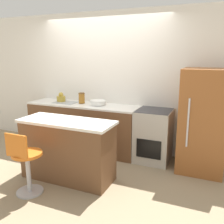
{
  "coord_description": "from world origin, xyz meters",
  "views": [
    {
      "loc": [
        2.04,
        -3.73,
        1.83
      ],
      "look_at": [
        0.53,
        -0.25,
        0.94
      ],
      "focal_mm": 40.0,
      "sensor_mm": 36.0,
      "label": 1
    }
  ],
  "objects_px": {
    "oven_range": "(153,136)",
    "kettle": "(61,98)",
    "mixing_bowl": "(98,102)",
    "refrigerator": "(203,121)",
    "stool_chair": "(26,164)"
  },
  "relations": [
    {
      "from": "oven_range",
      "to": "mixing_bowl",
      "type": "distance_m",
      "value": 1.19
    },
    {
      "from": "oven_range",
      "to": "kettle",
      "type": "distance_m",
      "value": 1.97
    },
    {
      "from": "stool_chair",
      "to": "kettle",
      "type": "distance_m",
      "value": 1.96
    },
    {
      "from": "mixing_bowl",
      "to": "stool_chair",
      "type": "bearing_deg",
      "value": -95.72
    },
    {
      "from": "refrigerator",
      "to": "mixing_bowl",
      "type": "xyz_separation_m",
      "value": [
        -1.87,
        0.08,
        0.14
      ]
    },
    {
      "from": "oven_range",
      "to": "kettle",
      "type": "height_order",
      "value": "kettle"
    },
    {
      "from": "stool_chair",
      "to": "mixing_bowl",
      "type": "bearing_deg",
      "value": 84.28
    },
    {
      "from": "oven_range",
      "to": "refrigerator",
      "type": "xyz_separation_m",
      "value": [
        0.79,
        -0.04,
        0.36
      ]
    },
    {
      "from": "refrigerator",
      "to": "stool_chair",
      "type": "bearing_deg",
      "value": -140.63
    },
    {
      "from": "oven_range",
      "to": "mixing_bowl",
      "type": "height_order",
      "value": "mixing_bowl"
    },
    {
      "from": "oven_range",
      "to": "stool_chair",
      "type": "height_order",
      "value": "oven_range"
    },
    {
      "from": "stool_chair",
      "to": "mixing_bowl",
      "type": "relative_size",
      "value": 3.06
    },
    {
      "from": "oven_range",
      "to": "kettle",
      "type": "relative_size",
      "value": 4.94
    },
    {
      "from": "stool_chair",
      "to": "mixing_bowl",
      "type": "distance_m",
      "value": 1.85
    },
    {
      "from": "oven_range",
      "to": "stool_chair",
      "type": "bearing_deg",
      "value": -126.14
    }
  ]
}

